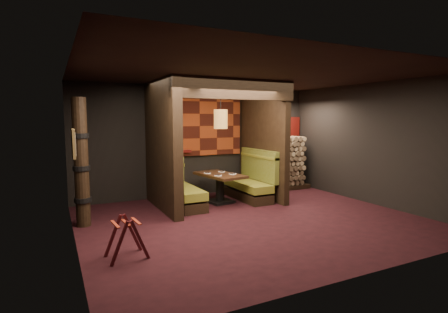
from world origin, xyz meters
TOP-DOWN VIEW (x-y plane):
  - floor at (0.00, 0.00)m, footprint 6.50×5.50m
  - ceiling at (0.00, 0.00)m, footprint 6.50×5.50m
  - wall_back at (0.00, 2.76)m, footprint 6.50×0.02m
  - wall_front at (0.00, -2.76)m, footprint 6.50×0.02m
  - wall_left at (-3.26, 0.00)m, footprint 0.02×5.50m
  - wall_right at (3.26, 0.00)m, footprint 0.02×5.50m
  - partition_left at (-1.35, 1.65)m, footprint 0.20×2.20m
  - partition_right at (1.30, 1.70)m, footprint 0.15×2.10m
  - header_beam at (-0.02, 0.70)m, footprint 2.85×0.18m
  - tapa_back_panel at (-0.02, 2.71)m, footprint 2.40×0.06m
  - tapa_side_panel at (-1.23, 1.82)m, footprint 0.04×1.85m
  - lacquer_shelf at (-0.60, 2.65)m, footprint 0.60×0.12m
  - booth_bench_left at (-0.96, 1.65)m, footprint 0.68×1.60m
  - booth_bench_right at (0.93, 1.65)m, footprint 0.68×1.60m
  - dining_table at (0.05, 1.62)m, footprint 0.92×1.43m
  - place_settings at (0.05, 1.62)m, footprint 0.67×0.70m
  - pendant_lamp at (0.05, 1.57)m, footprint 0.32×0.32m
  - framed_picture at (-3.22, 0.10)m, footprint 0.05×0.36m
  - luggage_rack at (-2.62, -0.81)m, footprint 0.62×0.46m
  - totem_column at (-3.05, 1.10)m, footprint 0.31×0.31m
  - firewood_stack at (2.29, 2.35)m, footprint 1.73×0.70m
  - mosaic_header at (2.29, 2.68)m, footprint 1.83×0.10m
  - bay_front_post at (1.39, 1.96)m, footprint 0.08×0.08m

SIDE VIEW (x-z plane):
  - floor at x=0.00m, z-range -0.02..0.00m
  - luggage_rack at x=-2.62m, z-range 0.00..0.64m
  - booth_bench_left at x=-0.96m, z-range -0.17..0.97m
  - booth_bench_right at x=0.93m, z-range -0.17..0.97m
  - dining_table at x=0.05m, z-range 0.12..0.82m
  - place_settings at x=0.05m, z-range 0.70..0.73m
  - firewood_stack at x=2.29m, z-range 0.00..1.50m
  - lacquer_shelf at x=-0.60m, z-range 1.15..1.21m
  - totem_column at x=-3.05m, z-range -0.01..2.39m
  - wall_back at x=0.00m, z-range 0.00..2.85m
  - wall_front at x=0.00m, z-range 0.00..2.85m
  - wall_left at x=-3.26m, z-range 0.00..2.85m
  - wall_right at x=3.26m, z-range 0.00..2.85m
  - partition_left at x=-1.35m, z-range 0.00..2.85m
  - partition_right at x=1.30m, z-range 0.00..2.85m
  - bay_front_post at x=1.39m, z-range 0.00..2.85m
  - framed_picture at x=-3.22m, z-range 1.39..1.85m
  - mosaic_header at x=2.29m, z-range 1.50..2.06m
  - tapa_back_panel at x=-0.02m, z-range 1.04..2.60m
  - tapa_side_panel at x=-1.23m, z-range 1.12..2.58m
  - pendant_lamp at x=0.05m, z-range 1.46..2.54m
  - header_beam at x=-0.02m, z-range 2.41..2.85m
  - ceiling at x=0.00m, z-range 2.85..2.87m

